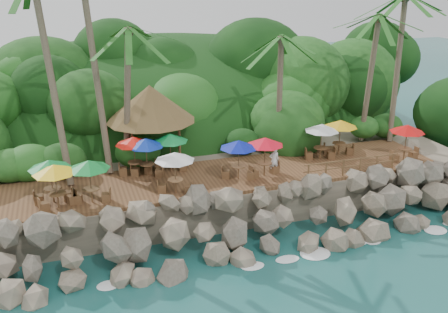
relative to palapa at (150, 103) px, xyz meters
name	(u,v)px	position (x,y,z in m)	size (l,w,h in m)	color
ground	(263,264)	(3.36, -10.03, -5.79)	(140.00, 140.00, 0.00)	#19514F
land_base	(183,142)	(3.36, 5.97, -4.74)	(32.00, 25.20, 2.10)	gray
jungle_hill	(164,127)	(3.36, 13.47, -5.79)	(44.80, 28.00, 15.40)	#143811
seawall	(248,224)	(3.36, -8.03, -4.64)	(29.00, 4.00, 2.30)	gray
terrace	(224,176)	(3.36, -4.03, -3.59)	(26.00, 5.00, 0.20)	brown
jungle_foliage	(187,159)	(3.36, 4.97, -5.79)	(44.00, 16.00, 12.00)	#143811
foam_line	(261,260)	(3.36, -9.73, -5.76)	(25.20, 0.80, 0.06)	white
palms	(233,1)	(4.74, -1.41, 5.89)	(27.64, 7.11, 13.46)	brown
palapa	(150,103)	(0.00, 0.00, 0.00)	(5.44, 5.44, 4.60)	brown
dining_clusters	(207,146)	(2.32, -4.23, -1.60)	(22.67, 5.29, 2.27)	brown
railing	(352,165)	(10.26, -6.38, -2.89)	(6.10, 0.10, 1.00)	brown
waiter	(274,160)	(6.16, -4.72, -2.70)	(0.57, 0.38, 1.57)	white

